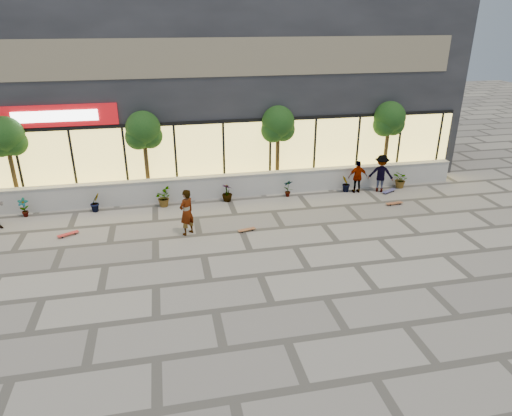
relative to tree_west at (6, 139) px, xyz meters
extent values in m
plane|color=#A19B8B|center=(9.00, -7.70, -2.99)|extent=(80.00, 80.00, 0.00)
cube|color=#BAB7B1|center=(9.00, -0.70, -2.49)|extent=(22.00, 0.35, 1.00)
cube|color=#B2AFA8|center=(9.00, -0.70, -1.97)|extent=(22.00, 0.42, 0.04)
cube|color=black|center=(9.00, 4.80, 1.26)|extent=(24.00, 9.00, 8.50)
cube|color=#EDD05F|center=(9.00, 0.28, -1.29)|extent=(23.04, 0.05, 3.00)
cube|color=black|center=(9.00, 0.25, 0.26)|extent=(23.04, 0.08, 0.15)
cube|color=#A20B10|center=(2.00, 0.23, 0.81)|extent=(5.00, 0.10, 0.90)
cube|color=white|center=(2.00, 0.16, 0.81)|extent=(3.40, 0.06, 0.45)
cube|color=brown|center=(9.00, 0.28, 3.01)|extent=(21.60, 0.05, 1.60)
imported|color=#133D13|center=(0.50, -1.25, -2.58)|extent=(0.43, 0.29, 0.81)
imported|color=#133D13|center=(3.30, -1.25, -2.58)|extent=(0.57, 0.57, 0.81)
imported|color=#133D13|center=(6.10, -1.25, -2.58)|extent=(0.68, 0.77, 0.81)
imported|color=#133D13|center=(8.90, -1.25, -2.58)|extent=(0.64, 0.64, 0.81)
imported|color=#133D13|center=(11.70, -1.25, -2.58)|extent=(0.46, 0.35, 0.81)
imported|color=#133D13|center=(14.50, -1.25, -2.58)|extent=(0.55, 0.57, 0.81)
imported|color=#133D13|center=(17.30, -1.25, -2.58)|extent=(0.77, 0.84, 0.81)
cylinder|color=#4D391B|center=(0.00, 0.00, -1.37)|extent=(0.18, 0.18, 3.24)
sphere|color=#133D13|center=(0.00, 0.00, 0.18)|extent=(1.50, 1.50, 1.50)
sphere|color=#133D13|center=(-0.25, -0.05, -0.18)|extent=(1.10, 1.10, 1.10)
sphere|color=#133D13|center=(0.25, 0.05, -0.18)|extent=(1.10, 1.10, 1.10)
cylinder|color=#4D391B|center=(5.50, 0.00, -1.37)|extent=(0.18, 0.18, 3.24)
sphere|color=#133D13|center=(5.50, 0.00, 0.18)|extent=(1.50, 1.50, 1.50)
sphere|color=#133D13|center=(5.25, -0.05, -0.18)|extent=(1.10, 1.10, 1.10)
sphere|color=#133D13|center=(5.75, 0.05, -0.18)|extent=(1.10, 1.10, 1.10)
cylinder|color=#4D391B|center=(11.50, 0.00, -1.37)|extent=(0.18, 0.18, 3.24)
sphere|color=#133D13|center=(11.50, 0.00, 0.18)|extent=(1.50, 1.50, 1.50)
sphere|color=#133D13|center=(11.25, -0.05, -0.18)|extent=(1.10, 1.10, 1.10)
sphere|color=#133D13|center=(11.75, 0.05, -0.18)|extent=(1.10, 1.10, 1.10)
cylinder|color=#4D391B|center=(17.00, 0.00, -1.37)|extent=(0.18, 0.18, 3.24)
sphere|color=#133D13|center=(17.00, 0.00, 0.18)|extent=(1.50, 1.50, 1.50)
sphere|color=#133D13|center=(16.75, -0.05, -0.18)|extent=(1.10, 1.10, 1.10)
sphere|color=#133D13|center=(17.25, 0.05, -0.18)|extent=(1.10, 1.10, 1.10)
imported|color=white|center=(6.95, -4.23, -2.09)|extent=(0.77, 0.75, 1.79)
imported|color=white|center=(14.99, -1.40, -2.22)|extent=(0.92, 0.43, 1.53)
imported|color=maroon|center=(16.10, -1.48, -2.10)|extent=(1.32, 1.12, 1.77)
cube|color=brown|center=(9.18, -4.46, -2.91)|extent=(0.73, 0.34, 0.02)
cylinder|color=black|center=(9.38, -4.34, -2.96)|extent=(0.06, 0.04, 0.05)
cylinder|color=black|center=(9.40, -4.47, -2.96)|extent=(0.06, 0.04, 0.05)
cylinder|color=black|center=(8.95, -4.45, -2.96)|extent=(0.06, 0.04, 0.05)
cylinder|color=black|center=(8.98, -4.57, -2.96)|extent=(0.06, 0.04, 0.05)
cube|color=red|center=(2.52, -3.48, -2.90)|extent=(0.78, 0.54, 0.02)
cylinder|color=black|center=(2.70, -3.31, -2.96)|extent=(0.06, 0.05, 0.06)
cylinder|color=black|center=(2.77, -3.43, -2.96)|extent=(0.06, 0.05, 0.06)
cylinder|color=black|center=(2.28, -3.53, -2.96)|extent=(0.06, 0.05, 0.06)
cylinder|color=black|center=(2.34, -3.65, -2.96)|extent=(0.06, 0.05, 0.06)
cube|color=brown|center=(16.00, -3.17, -2.90)|extent=(0.79, 0.27, 0.02)
cylinder|color=black|center=(16.23, -3.08, -2.96)|extent=(0.06, 0.04, 0.06)
cylinder|color=black|center=(16.25, -3.22, -2.96)|extent=(0.06, 0.04, 0.06)
cylinder|color=black|center=(15.75, -3.13, -2.96)|extent=(0.06, 0.04, 0.06)
cylinder|color=black|center=(15.77, -3.27, -2.96)|extent=(0.06, 0.04, 0.06)
cube|color=#46447D|center=(16.47, -1.74, -2.89)|extent=(0.83, 0.58, 0.02)
cylinder|color=black|center=(16.66, -1.56, -2.96)|extent=(0.07, 0.06, 0.06)
cylinder|color=black|center=(16.73, -1.69, -2.96)|extent=(0.07, 0.06, 0.06)
cylinder|color=black|center=(16.21, -1.80, -2.96)|extent=(0.07, 0.06, 0.06)
cylinder|color=black|center=(16.28, -1.93, -2.96)|extent=(0.07, 0.06, 0.06)
camera|label=1|loc=(6.32, -19.99, 4.68)|focal=32.00mm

